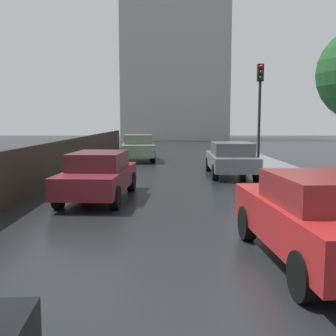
% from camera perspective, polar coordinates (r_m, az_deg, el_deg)
% --- Properties ---
extents(ground, '(120.00, 120.00, 0.00)m').
position_cam_1_polar(ground, '(5.62, -0.80, -17.28)').
color(ground, black).
extents(car_maroon_near_kerb, '(1.93, 4.34, 1.39)m').
position_cam_1_polar(car_maroon_near_kerb, '(11.97, -9.86, -0.93)').
color(car_maroon_near_kerb, maroon).
rests_on(car_maroon_near_kerb, ground).
extents(car_green_mid_road, '(2.13, 4.56, 1.51)m').
position_cam_1_polar(car_green_mid_road, '(23.46, -4.34, 2.92)').
color(car_green_mid_road, slate).
rests_on(car_green_mid_road, ground).
extents(car_red_behind_camera, '(2.11, 4.19, 1.46)m').
position_cam_1_polar(car_red_behind_camera, '(6.88, 20.92, -6.54)').
color(car_red_behind_camera, maroon).
rests_on(car_red_behind_camera, ground).
extents(car_grey_far_lane, '(1.87, 4.41, 1.41)m').
position_cam_1_polar(car_grey_far_lane, '(17.07, 8.83, 1.38)').
color(car_grey_far_lane, slate).
rests_on(car_grey_far_lane, ground).
extents(traffic_light, '(0.26, 0.39, 4.65)m').
position_cam_1_polar(traffic_light, '(18.61, 12.81, 9.75)').
color(traffic_light, black).
rests_on(traffic_light, sidewalk_strip).
extents(distant_tower, '(13.47, 10.05, 28.85)m').
position_cam_1_polar(distant_tower, '(52.89, 0.60, 17.32)').
color(distant_tower, '#9E9993').
rests_on(distant_tower, ground).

